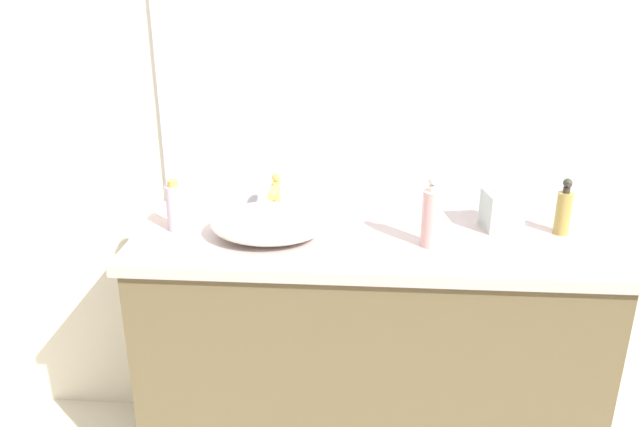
{
  "coord_description": "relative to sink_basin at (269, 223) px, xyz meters",
  "views": [
    {
      "loc": [
        0.07,
        -1.39,
        1.69
      ],
      "look_at": [
        -0.06,
        0.41,
        0.98
      ],
      "focal_mm": 35.6,
      "sensor_mm": 36.0,
      "label": 1
    }
  ],
  "objects": [
    {
      "name": "bathroom_wall_rear",
      "position": [
        0.22,
        0.33,
        0.36
      ],
      "size": [
        6.0,
        0.06,
        2.6
      ],
      "primitive_type": "cube",
      "color": "silver",
      "rests_on": "ground"
    },
    {
      "name": "vanity_counter",
      "position": [
        0.32,
        0.03,
        -0.49
      ],
      "size": [
        1.49,
        0.53,
        0.9
      ],
      "color": "brown",
      "rests_on": "ground"
    },
    {
      "name": "wall_mirror_panel",
      "position": [
        0.32,
        0.29,
        0.51
      ],
      "size": [
        1.44,
        0.01,
        1.11
      ],
      "primitive_type": "cube",
      "color": "#B2BCC6",
      "rests_on": "vanity_counter"
    },
    {
      "name": "sink_basin",
      "position": [
        0.0,
        0.0,
        0.0
      ],
      "size": [
        0.36,
        0.29,
        0.09
      ],
      "primitive_type": "ellipsoid",
      "color": "white",
      "rests_on": "vanity_counter"
    },
    {
      "name": "faucet",
      "position": [
        -0.0,
        0.16,
        0.04
      ],
      "size": [
        0.03,
        0.14,
        0.14
      ],
      "color": "gold",
      "rests_on": "vanity_counter"
    },
    {
      "name": "soap_dispenser",
      "position": [
        0.49,
        -0.03,
        0.05
      ],
      "size": [
        0.06,
        0.06,
        0.23
      ],
      "color": "#D2A2A1",
      "rests_on": "vanity_counter"
    },
    {
      "name": "lotion_bottle",
      "position": [
        0.91,
        0.09,
        0.03
      ],
      "size": [
        0.05,
        0.05,
        0.18
      ],
      "color": "#A48C42",
      "rests_on": "vanity_counter"
    },
    {
      "name": "perfume_bottle",
      "position": [
        -0.3,
        0.04,
        0.03
      ],
      "size": [
        0.05,
        0.05,
        0.17
      ],
      "color": "#C1B1CB",
      "rests_on": "vanity_counter"
    },
    {
      "name": "tissue_box",
      "position": [
        0.73,
        0.12,
        0.02
      ],
      "size": [
        0.13,
        0.13,
        0.16
      ],
      "color": "#B3C2BE",
      "rests_on": "vanity_counter"
    }
  ]
}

